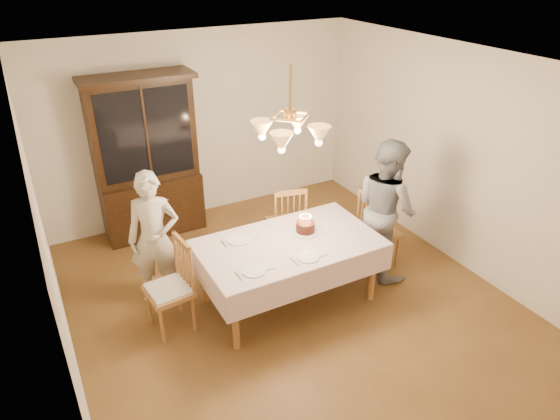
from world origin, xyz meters
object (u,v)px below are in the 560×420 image
elderly_woman (154,239)px  birthday_cake (305,228)px  chair_far_side (286,225)px  dining_table (289,248)px  china_hutch (147,161)px

elderly_woman → birthday_cake: bearing=0.1°
birthday_cake → chair_far_side: bearing=77.0°
chair_far_side → birthday_cake: chair_far_side is taller
dining_table → elderly_woman: (-1.24, 0.73, 0.08)m
dining_table → birthday_cake: 0.31m
china_hutch → chair_far_side: china_hutch is taller
elderly_woman → dining_table: bearing=-7.5°
dining_table → chair_far_side: chair_far_side is taller
chair_far_side → birthday_cake: size_ratio=3.33×
birthday_cake → elderly_woman: bearing=156.9°
china_hutch → birthday_cake: 2.45m
dining_table → chair_far_side: 0.96m
dining_table → china_hutch: 2.45m
dining_table → birthday_cake: birthday_cake is taller
china_hutch → birthday_cake: bearing=-62.3°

